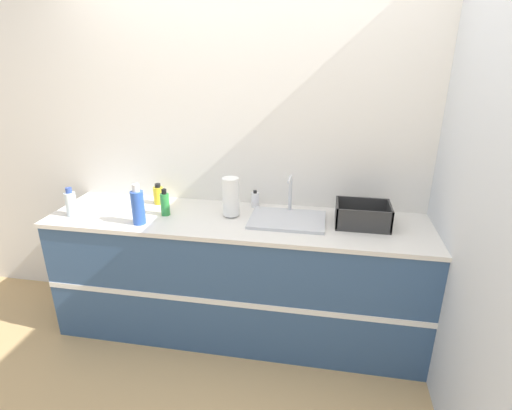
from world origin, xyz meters
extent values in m
plane|color=tan|center=(0.00, 0.00, 0.00)|extent=(12.00, 12.00, 0.00)
cube|color=silver|center=(0.00, 0.66, 1.30)|extent=(4.97, 0.06, 2.60)
cube|color=silver|center=(1.32, 0.31, 1.30)|extent=(0.06, 2.63, 2.60)
cube|color=#33517A|center=(0.00, 0.31, 0.44)|extent=(2.57, 0.63, 0.87)
cube|color=white|center=(0.00, 0.00, 0.44)|extent=(2.57, 0.01, 0.04)
cube|color=silver|center=(0.00, 0.31, 0.89)|extent=(2.60, 0.65, 0.03)
cube|color=silver|center=(0.34, 0.33, 0.91)|extent=(0.50, 0.36, 0.02)
cylinder|color=silver|center=(0.34, 0.49, 1.04)|extent=(0.02, 0.02, 0.24)
cylinder|color=silver|center=(0.34, 0.42, 1.17)|extent=(0.02, 0.13, 0.02)
cylinder|color=#4C4C51|center=(-0.05, 0.35, 0.91)|extent=(0.08, 0.08, 0.01)
cylinder|color=white|center=(-0.05, 0.35, 1.04)|extent=(0.11, 0.11, 0.26)
cube|color=#2D2D2D|center=(0.83, 0.36, 0.91)|extent=(0.35, 0.25, 0.01)
cube|color=#2D2D2D|center=(0.83, 0.24, 0.98)|extent=(0.35, 0.01, 0.14)
cube|color=#2D2D2D|center=(0.83, 0.48, 0.98)|extent=(0.35, 0.01, 0.14)
cube|color=#2D2D2D|center=(0.66, 0.36, 0.98)|extent=(0.01, 0.25, 0.14)
cube|color=#2D2D2D|center=(0.99, 0.36, 0.98)|extent=(0.01, 0.25, 0.14)
cylinder|color=#2D56B7|center=(-0.61, 0.12, 1.01)|extent=(0.08, 0.08, 0.22)
cylinder|color=silver|center=(-0.61, 0.12, 1.15)|extent=(0.05, 0.05, 0.05)
cylinder|color=yellow|center=(-0.63, 0.49, 0.97)|extent=(0.07, 0.07, 0.13)
cylinder|color=black|center=(-0.63, 0.49, 1.04)|extent=(0.04, 0.04, 0.03)
cylinder|color=silver|center=(-1.13, 0.17, 0.98)|extent=(0.07, 0.07, 0.16)
cylinder|color=#334C9E|center=(-1.13, 0.17, 1.08)|extent=(0.04, 0.04, 0.04)
cylinder|color=#2D8C3D|center=(-0.50, 0.29, 0.98)|extent=(0.06, 0.06, 0.15)
cylinder|color=black|center=(-0.50, 0.29, 1.07)|extent=(0.03, 0.03, 0.03)
cylinder|color=silver|center=(0.08, 0.55, 0.96)|extent=(0.06, 0.06, 0.11)
cylinder|color=black|center=(0.08, 0.55, 1.02)|extent=(0.03, 0.03, 0.02)
camera|label=1|loc=(0.57, -2.11, 1.97)|focal=28.00mm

